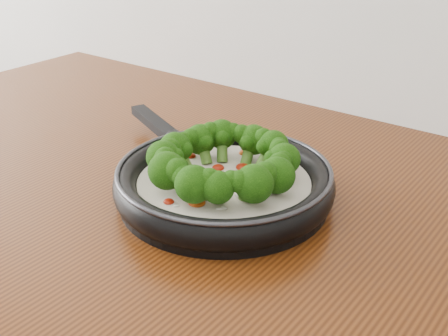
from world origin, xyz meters
The scene contains 1 object.
skillet centered at (0.00, 1.07, 0.94)m, with size 0.50×0.40×0.09m.
Camera 1 is at (0.42, 0.51, 1.29)m, focal length 46.23 mm.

